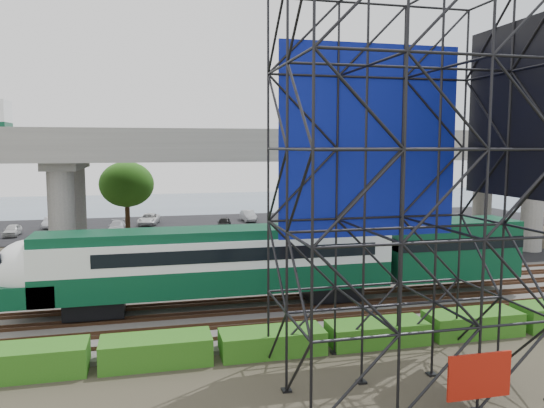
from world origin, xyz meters
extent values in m
plane|color=#474233|center=(0.00, 0.00, 0.00)|extent=(140.00, 140.00, 0.00)
cube|color=slate|center=(0.00, 2.00, 0.10)|extent=(90.00, 12.00, 0.20)
cube|color=black|center=(0.00, 10.50, 0.04)|extent=(90.00, 5.00, 0.08)
cube|color=black|center=(0.00, 34.00, 0.04)|extent=(90.00, 18.00, 0.08)
cube|color=#3F5568|center=(0.00, 56.00, 0.01)|extent=(140.00, 40.00, 0.03)
cube|color=#472D1E|center=(0.00, -2.72, 0.28)|extent=(90.00, 0.08, 0.16)
cube|color=#472D1E|center=(0.00, -1.28, 0.28)|extent=(90.00, 0.08, 0.16)
cube|color=#472D1E|center=(0.00, -0.72, 0.28)|extent=(90.00, 0.08, 0.16)
cube|color=#472D1E|center=(0.00, 0.72, 0.28)|extent=(90.00, 0.08, 0.16)
cube|color=#472D1E|center=(0.00, 1.28, 0.28)|extent=(90.00, 0.08, 0.16)
cube|color=#472D1E|center=(0.00, 2.72, 0.28)|extent=(90.00, 0.08, 0.16)
cube|color=#472D1E|center=(0.00, 3.28, 0.28)|extent=(90.00, 0.08, 0.16)
cube|color=#472D1E|center=(0.00, 4.72, 0.28)|extent=(90.00, 0.08, 0.16)
cube|color=#472D1E|center=(0.00, 5.28, 0.28)|extent=(90.00, 0.08, 0.16)
cube|color=#472D1E|center=(0.00, 6.72, 0.28)|extent=(90.00, 0.08, 0.16)
cube|color=black|center=(-6.99, 2.00, 0.81)|extent=(3.00, 2.20, 0.90)
cube|color=black|center=(6.01, 2.00, 0.81)|extent=(3.00, 2.20, 0.90)
cube|color=#083D24|center=(-0.49, 2.00, 1.96)|extent=(19.00, 3.00, 1.40)
cube|color=white|center=(-0.49, 2.00, 3.41)|extent=(19.00, 3.00, 1.50)
cube|color=#083D24|center=(-0.49, 2.00, 4.41)|extent=(19.00, 2.60, 0.50)
cube|color=black|center=(0.51, 2.00, 3.46)|extent=(15.00, 3.06, 0.70)
ellipsoid|color=white|center=(-9.99, 2.00, 2.86)|extent=(3.60, 3.00, 3.20)
cube|color=#083D24|center=(-9.99, 2.00, 1.81)|extent=(2.60, 3.00, 1.10)
cube|color=black|center=(-11.09, 2.00, 3.36)|extent=(0.48, 2.00, 1.09)
cube|color=#083D24|center=(13.51, 2.00, 2.96)|extent=(8.00, 3.00, 3.40)
cube|color=#9E9B93|center=(0.00, 16.00, 8.60)|extent=(80.00, 12.00, 1.20)
cube|color=#9E9B93|center=(0.00, 10.25, 9.75)|extent=(80.00, 0.50, 1.10)
cube|color=#9E9B93|center=(0.00, 21.75, 9.75)|extent=(80.00, 0.50, 1.10)
cylinder|color=#9E9B93|center=(-10.00, 12.50, 4.00)|extent=(1.80, 1.80, 8.00)
cylinder|color=#9E9B93|center=(-10.00, 19.50, 4.00)|extent=(1.80, 1.80, 8.00)
cube|color=#9E9B93|center=(-10.00, 16.00, 7.70)|extent=(2.40, 9.00, 0.60)
cylinder|color=#9E9B93|center=(10.00, 12.50, 4.00)|extent=(1.80, 1.80, 8.00)
cylinder|color=#9E9B93|center=(10.00, 19.50, 4.00)|extent=(1.80, 1.80, 8.00)
cube|color=#9E9B93|center=(10.00, 16.00, 7.70)|extent=(2.40, 9.00, 0.60)
cylinder|color=#9E9B93|center=(28.00, 12.50, 4.00)|extent=(1.80, 1.80, 8.00)
cylinder|color=#9E9B93|center=(28.00, 19.50, 4.00)|extent=(1.80, 1.80, 8.00)
cube|color=#9E9B93|center=(28.00, 16.00, 7.70)|extent=(2.40, 9.00, 0.60)
cube|color=navy|center=(5.17, -4.95, 9.30)|extent=(8.10, 0.08, 8.25)
cube|color=black|center=(9.72, -8.00, 10.50)|extent=(0.06, 5.40, 6.75)
cube|color=#A4190B|center=(6.67, -11.05, 1.30)|extent=(2.40, 0.08, 1.60)
cube|color=black|center=(5.17, -8.00, 0.04)|extent=(9.36, 6.36, 0.08)
cube|color=#2A6016|center=(-9.00, -4.30, 0.60)|extent=(4.60, 1.80, 1.20)
cube|color=#2A6016|center=(-4.00, -4.30, 0.58)|extent=(4.60, 1.80, 1.15)
cube|color=#2A6016|center=(1.00, -4.30, 0.52)|extent=(4.60, 1.80, 1.03)
cube|color=#2A6016|center=(6.00, -4.30, 0.51)|extent=(4.60, 1.80, 1.01)
cube|color=#2A6016|center=(11.00, -4.30, 0.56)|extent=(4.60, 1.80, 1.12)
cylinder|color=#382314|center=(14.00, 12.50, 2.40)|extent=(0.44, 0.44, 4.80)
ellipsoid|color=#2A6016|center=(14.00, 12.50, 5.60)|extent=(4.94, 4.94, 4.18)
cylinder|color=#382314|center=(-6.00, 24.00, 2.40)|extent=(0.44, 0.44, 4.80)
ellipsoid|color=#2A6016|center=(-6.00, 24.00, 5.60)|extent=(4.94, 4.94, 4.18)
imported|color=black|center=(-8.15, 10.64, 0.86)|extent=(5.89, 3.22, 1.57)
imported|color=silver|center=(-17.47, 31.00, 0.66)|extent=(1.40, 3.43, 1.16)
imported|color=#ACADB4|center=(-14.68, 36.00, 0.66)|extent=(1.42, 3.58, 1.16)
imported|color=#A1A3A8|center=(-7.33, 31.00, 0.67)|extent=(1.76, 4.11, 1.18)
imported|color=silver|center=(-4.05, 36.00, 0.70)|extent=(2.79, 4.72, 1.23)
imported|color=black|center=(3.96, 31.00, 0.67)|extent=(2.10, 3.70, 1.19)
imported|color=gray|center=(7.65, 36.00, 0.72)|extent=(1.51, 3.92, 1.27)
imported|color=#B9B9B9|center=(13.19, 31.00, 0.68)|extent=(2.08, 4.29, 1.20)
imported|color=#BABDC3|center=(17.51, 36.00, 0.69)|extent=(2.62, 4.62, 1.22)
camera|label=1|loc=(-4.23, -26.26, 9.12)|focal=35.00mm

